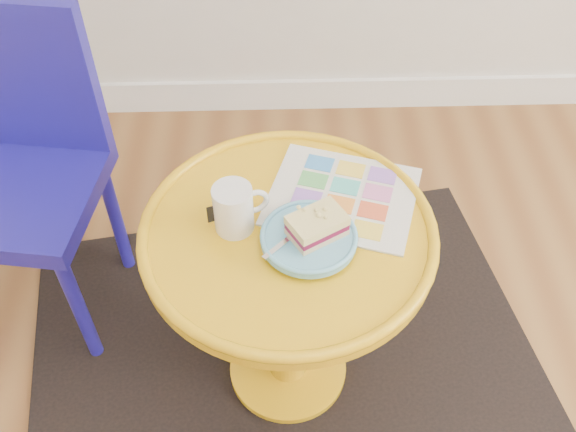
{
  "coord_description": "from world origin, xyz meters",
  "views": [
    {
      "loc": [
        -0.5,
        0.06,
        1.5
      ],
      "look_at": [
        -0.47,
        0.89,
        0.6
      ],
      "focal_mm": 40.0,
      "sensor_mm": 36.0,
      "label": 1
    }
  ],
  "objects_px": {
    "newspaper": "(342,196)",
    "mug": "(234,207)",
    "chair": "(21,159)",
    "side_table": "(288,278)",
    "plate": "(309,238)"
  },
  "relations": [
    {
      "from": "newspaper",
      "to": "mug",
      "type": "height_order",
      "value": "mug"
    },
    {
      "from": "chair",
      "to": "mug",
      "type": "relative_size",
      "value": 7.67
    },
    {
      "from": "side_table",
      "to": "mug",
      "type": "relative_size",
      "value": 5.35
    },
    {
      "from": "newspaper",
      "to": "plate",
      "type": "height_order",
      "value": "plate"
    },
    {
      "from": "side_table",
      "to": "chair",
      "type": "distance_m",
      "value": 0.69
    },
    {
      "from": "chair",
      "to": "plate",
      "type": "distance_m",
      "value": 0.75
    },
    {
      "from": "chair",
      "to": "newspaper",
      "type": "height_order",
      "value": "chair"
    },
    {
      "from": "side_table",
      "to": "plate",
      "type": "relative_size",
      "value": 3.17
    },
    {
      "from": "newspaper",
      "to": "plate",
      "type": "bearing_deg",
      "value": -103.37
    },
    {
      "from": "mug",
      "to": "newspaper",
      "type": "bearing_deg",
      "value": 1.34
    },
    {
      "from": "plate",
      "to": "chair",
      "type": "bearing_deg",
      "value": 152.52
    },
    {
      "from": "newspaper",
      "to": "plate",
      "type": "distance_m",
      "value": 0.15
    },
    {
      "from": "chair",
      "to": "plate",
      "type": "bearing_deg",
      "value": -18.8
    },
    {
      "from": "newspaper",
      "to": "plate",
      "type": "xyz_separation_m",
      "value": [
        -0.08,
        -0.13,
        0.02
      ]
    },
    {
      "from": "mug",
      "to": "plate",
      "type": "distance_m",
      "value": 0.15
    }
  ]
}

